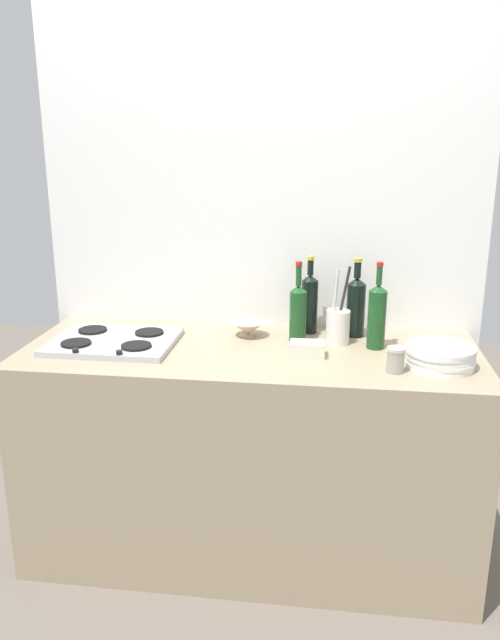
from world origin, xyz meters
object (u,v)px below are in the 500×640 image
Objects in this scene: condiment_jar_front at (395,360)px; wine_bottle_rightmost at (298,312)px; butter_dish at (307,349)px; wine_bottle_leftmost at (356,305)px; utensil_crock at (338,325)px; stovetop_hob at (114,341)px; wine_bottle_mid_left at (310,302)px; plate_stack at (440,356)px; wine_bottle_mid_right at (377,315)px; mixing_bowl at (248,328)px.

wine_bottle_rightmost is at bearing 139.62° from condiment_jar_front.
condiment_jar_front reaches higher than butter_dish.
wine_bottle_leftmost is 0.15m from utensil_crock.
utensil_crock reaches higher than stovetop_hob.
butter_dish is at bearing -88.57° from wine_bottle_mid_left.
stovetop_hob is 1.27m from plate_stack.
condiment_jar_front is at bearing -154.50° from plate_stack.
condiment_jar_front is (-0.16, -0.08, 0.01)m from plate_stack.
wine_bottle_mid_right is at bearing -63.20° from wine_bottle_leftmost.
stovetop_hob is 1.41× the size of wine_bottle_mid_right.
stovetop_hob is 1.01m from wine_bottle_leftmost.
mixing_bowl is (-0.25, -0.09, -0.10)m from wine_bottle_mid_left.
utensil_crock reaches higher than condiment_jar_front.
plate_stack reaches higher than butter_dish.
butter_dish is at bearing -2.40° from stovetop_hob.
wine_bottle_rightmost is 2.50× the size of butter_dish.
wine_bottle_mid_right is at bearing -13.49° from utensil_crock.
condiment_jar_front is at bearing -40.38° from wine_bottle_rightmost.
stovetop_hob is 0.78m from butter_dish.
plate_stack reaches higher than stovetop_hob.
wine_bottle_rightmost reaches higher than condiment_jar_front.
wine_bottle_leftmost reaches higher than plate_stack.
butter_dish is (-0.26, -0.13, -0.11)m from wine_bottle_mid_right.
condiment_jar_front reaches higher than plate_stack.
stovetop_hob is 0.75m from wine_bottle_rightmost.
wine_bottle_mid_left is at bearing 131.67° from utensil_crock.
plate_stack is at bearing -39.97° from wine_bottle_mid_right.
wine_bottle_leftmost is 0.26m from wine_bottle_rightmost.
condiment_jar_front is (0.32, -0.13, 0.02)m from butter_dish.
wine_bottle_leftmost is at bearing 107.57° from condiment_jar_front.
plate_stack is 0.74× the size of wine_bottle_mid_right.
wine_bottle_rightmost is 2.27× the size of mixing_bowl.
wine_bottle_rightmost is 3.60× the size of condiment_jar_front.
wine_bottle_rightmost is at bearing -108.77° from wine_bottle_mid_left.
stovetop_hob is at bearing 177.60° from butter_dish.
wine_bottle_mid_right reaches higher than condiment_jar_front.
wine_bottle_mid_left is (-0.19, 0.02, 0.00)m from wine_bottle_leftmost.
stovetop_hob is 3.69× the size of butter_dish.
stovetop_hob is 1.06m from wine_bottle_mid_right.
butter_dish is (0.01, -0.31, -0.10)m from wine_bottle_mid_left.
wine_bottle_mid_right reaches higher than plate_stack.
wine_bottle_mid_left reaches higher than mixing_bowl.
wine_bottle_leftmost is 1.00× the size of wine_bottle_mid_left.
wine_bottle_mid_left is 0.19m from utensil_crock.
butter_dish is (0.05, -0.18, -0.10)m from wine_bottle_rightmost.
wine_bottle_rightmost is (0.73, 0.15, 0.11)m from stovetop_hob.
stovetop_hob is at bearing -168.42° from wine_bottle_rightmost.
wine_bottle_rightmost reaches higher than butter_dish.
wine_bottle_rightmost is at bearing 156.31° from plate_stack.
utensil_crock reaches higher than butter_dish.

